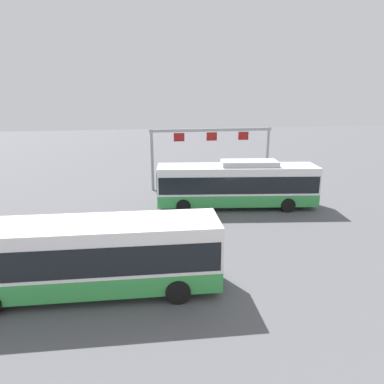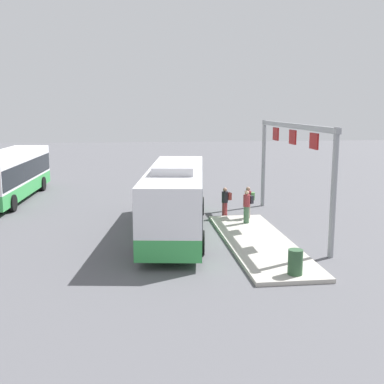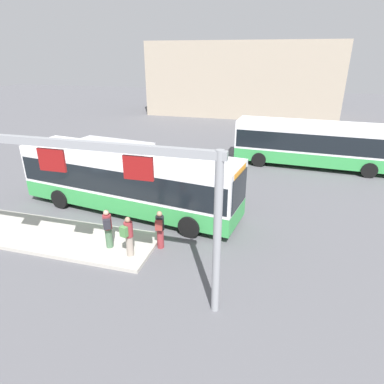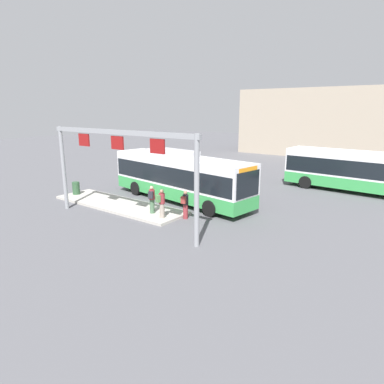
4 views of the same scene
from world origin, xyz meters
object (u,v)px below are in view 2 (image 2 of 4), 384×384
object	(u,v)px
bus_background_left	(10,173)
bus_main	(176,195)
person_boarding	(225,202)
person_waiting_near	(247,206)
person_waiting_mid	(248,201)
trash_bin	(295,262)

from	to	relation	value
bus_background_left	bus_main	bearing A→B (deg)	49.49
bus_main	person_boarding	distance (m)	4.13
bus_background_left	person_waiting_near	bearing A→B (deg)	60.73
person_boarding	person_waiting_near	distance (m)	2.07
bus_main	person_waiting_mid	world-z (taller)	bus_main
person_waiting_near	person_waiting_mid	bearing A→B (deg)	-135.45
bus_main	person_boarding	world-z (taller)	bus_main
bus_background_left	person_boarding	distance (m)	14.56
person_waiting_near	bus_main	bearing A→B (deg)	-15.22
person_boarding	person_waiting_mid	bearing A→B (deg)	129.13
bus_background_left	person_boarding	bearing A→B (deg)	65.55
trash_bin	person_boarding	bearing A→B (deg)	3.87
bus_background_left	person_waiting_near	size ratio (longest dim) A/B	6.72
bus_background_left	person_waiting_mid	world-z (taller)	bus_background_left
trash_bin	person_waiting_near	bearing A→B (deg)	-0.69
bus_main	bus_background_left	xyz separation A→B (m)	(9.56, 9.91, -0.03)
bus_main	bus_background_left	bearing A→B (deg)	54.20
bus_main	person_boarding	xyz separation A→B (m)	(2.76, -2.93, -0.92)
person_boarding	bus_background_left	bearing A→B (deg)	-39.58
bus_main	person_boarding	size ratio (longest dim) A/B	6.94
person_waiting_mid	trash_bin	xyz separation A→B (m)	(-8.69, 0.42, -0.44)
person_boarding	trash_bin	size ratio (longest dim) A/B	1.86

